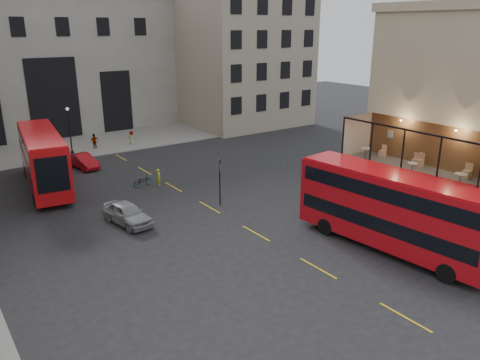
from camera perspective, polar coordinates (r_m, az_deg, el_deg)
ground at (r=29.68m, az=12.27°, el=-9.40°), size 140.00×140.00×0.00m
host_building_main at (r=35.04m, az=24.30°, el=7.16°), size 7.26×11.40×15.10m
host_frontage at (r=33.58m, az=20.05°, el=-2.60°), size 3.00×11.00×4.50m
cafe_floor at (r=32.87m, az=20.49°, el=1.15°), size 3.00×10.00×0.10m
gateway at (r=67.05m, az=-23.30°, el=13.24°), size 35.00×10.60×18.00m
building_right at (r=69.87m, az=-0.71°, el=15.64°), size 16.60×18.60×20.00m
pavement_far at (r=58.55m, az=-20.86°, el=3.70°), size 40.00×12.00×0.12m
traffic_light_near at (r=36.60m, az=-2.49°, el=0.51°), size 0.16×0.20×3.80m
street_lamp_b at (r=54.26m, az=-19.99°, el=5.27°), size 0.36×0.36×5.33m
bus_near at (r=30.65m, az=18.09°, el=-3.20°), size 4.12×12.85×5.04m
bus_far at (r=43.87m, az=-22.88°, el=2.60°), size 4.49×12.81×5.00m
car_a at (r=34.59m, az=-13.59°, el=-3.99°), size 2.57×4.80×1.55m
car_b at (r=49.41m, az=-18.57°, el=2.20°), size 2.11×4.51×1.43m
car_c at (r=43.68m, az=-22.63°, el=-0.15°), size 2.77×5.87×1.65m
bicycle at (r=42.49m, az=-11.82°, el=-0.09°), size 1.88×0.88×0.95m
cyclist at (r=42.24m, az=-9.87°, el=0.33°), size 0.52×0.64×1.53m
pedestrian_b at (r=47.88m, az=-24.12°, el=1.35°), size 1.42×1.24×1.91m
pedestrian_c at (r=56.61m, az=-17.32°, el=4.49°), size 1.14×0.67×1.81m
pedestrian_d at (r=57.58m, az=-13.07°, el=5.00°), size 0.94×0.97×1.68m
cafe_table_near at (r=30.02m, az=25.27°, el=0.20°), size 0.68×0.68×0.85m
cafe_table_mid at (r=31.62m, az=20.25°, el=1.54°), size 0.59×0.59×0.73m
cafe_table_far at (r=34.13m, az=15.06°, el=3.34°), size 0.66×0.66×0.83m
cafe_chair_a at (r=32.07m, az=25.91°, el=0.67°), size 0.51×0.51×0.95m
cafe_chair_b at (r=33.69m, az=20.63°, el=2.09°), size 0.52×0.52×0.87m
cafe_chair_c at (r=33.48m, az=20.99°, el=2.00°), size 0.56×0.56×0.95m
cafe_chair_d at (r=35.30m, az=16.98°, el=3.16°), size 0.44×0.44×0.83m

